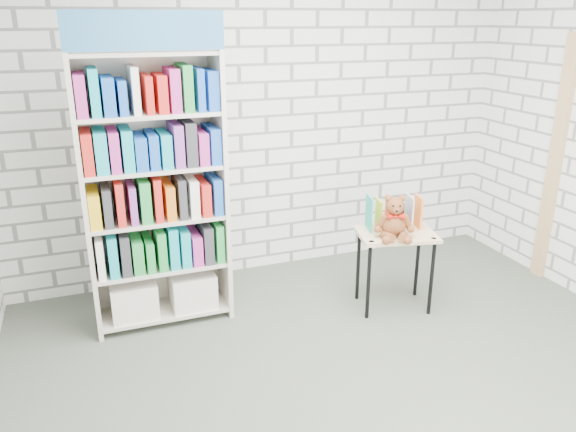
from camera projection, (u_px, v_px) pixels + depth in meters
name	position (u px, v px, depth m)	size (l,w,h in m)	color
ground	(370.00, 389.00, 3.53)	(4.50, 4.50, 0.00)	#464D41
room_shell	(386.00, 103.00, 2.93)	(4.52, 4.02, 2.81)	silver
bookshelf	(155.00, 191.00, 4.03)	(1.00, 0.39, 2.25)	beige
display_table	(396.00, 243.00, 4.36)	(0.67, 0.53, 0.64)	tan
table_books	(394.00, 214.00, 4.38)	(0.44, 0.27, 0.25)	teal
teddy_bear	(394.00, 221.00, 4.19)	(0.30, 0.29, 0.33)	brown
door_trim	(555.00, 162.00, 4.75)	(0.05, 0.12, 2.10)	tan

